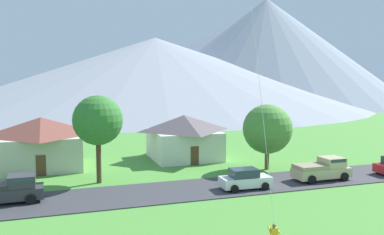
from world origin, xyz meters
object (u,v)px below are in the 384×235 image
tree_near_left (267,129)px  pickup_truck_charcoal_east_side (8,189)px  pickup_truck_sand_west_side (323,169)px  house_leftmost (184,136)px  house_left_center (41,142)px  tree_right_of_center (98,121)px  parked_car_white_mid_west (245,179)px

tree_near_left → pickup_truck_charcoal_east_side: size_ratio=1.26×
tree_near_left → pickup_truck_sand_west_side: 6.89m
house_leftmost → tree_near_left: bearing=-51.9°
house_left_center → pickup_truck_charcoal_east_side: 12.08m
house_left_center → tree_right_of_center: (4.91, -7.86, 2.81)m
house_leftmost → pickup_truck_charcoal_east_side: 21.13m
tree_right_of_center → pickup_truck_charcoal_east_side: 9.16m
pickup_truck_sand_west_side → tree_near_left: bearing=114.1°
parked_car_white_mid_west → tree_right_of_center: bearing=151.7°
tree_right_of_center → house_left_center: bearing=122.0°
pickup_truck_sand_west_side → pickup_truck_charcoal_east_side: bearing=176.3°
pickup_truck_charcoal_east_side → house_left_center: bearing=80.1°
parked_car_white_mid_west → pickup_truck_charcoal_east_side: size_ratio=0.81×
house_left_center → pickup_truck_sand_west_side: size_ratio=1.60×
parked_car_white_mid_west → pickup_truck_sand_west_side: (7.93, 0.44, 0.19)m
tree_near_left → tree_right_of_center: bearing=-179.9°
tree_near_left → parked_car_white_mid_west: size_ratio=1.55×
pickup_truck_charcoal_east_side → tree_right_of_center: bearing=29.4°
tree_near_left → tree_right_of_center: (-16.65, -0.04, 1.41)m
house_left_center → tree_near_left: tree_near_left is taller
parked_car_white_mid_west → pickup_truck_charcoal_east_side: bearing=173.3°
house_leftmost → tree_right_of_center: size_ratio=1.04×
house_left_center → pickup_truck_sand_west_side: house_left_center is taller
house_left_center → tree_right_of_center: 9.69m
pickup_truck_sand_west_side → pickup_truck_charcoal_east_side: size_ratio=0.99×
house_left_center → tree_near_left: bearing=-19.9°
pickup_truck_sand_west_side → pickup_truck_charcoal_east_side: (-26.14, 1.68, 0.00)m
house_left_center → tree_right_of_center: tree_right_of_center is taller
tree_right_of_center → tree_near_left: bearing=0.1°
parked_car_white_mid_west → pickup_truck_sand_west_side: bearing=3.2°
parked_car_white_mid_west → house_left_center: bearing=139.3°
house_leftmost → house_left_center: size_ratio=0.97×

